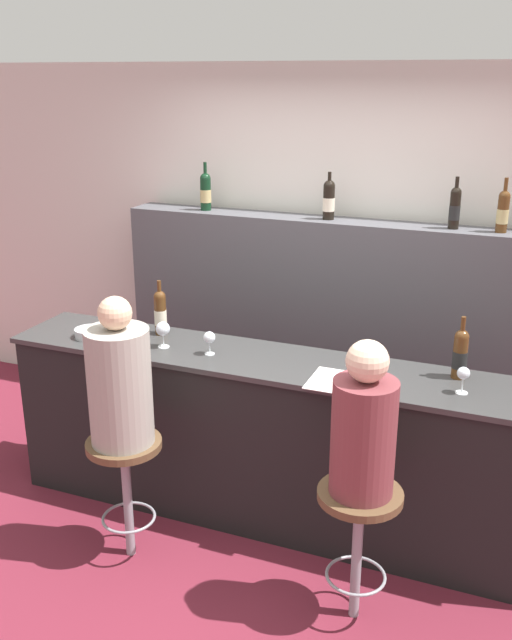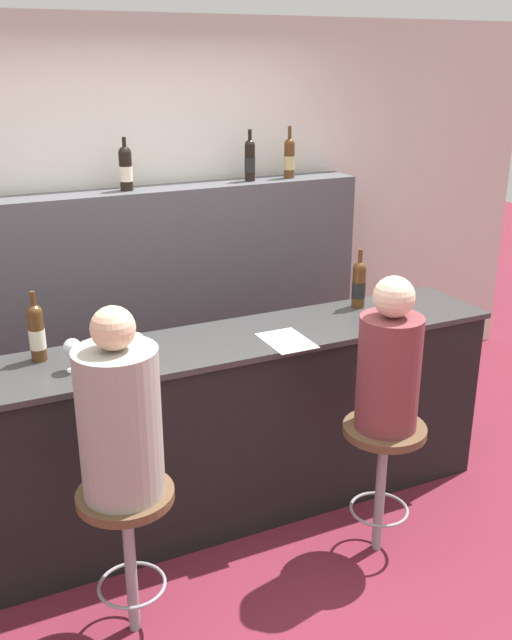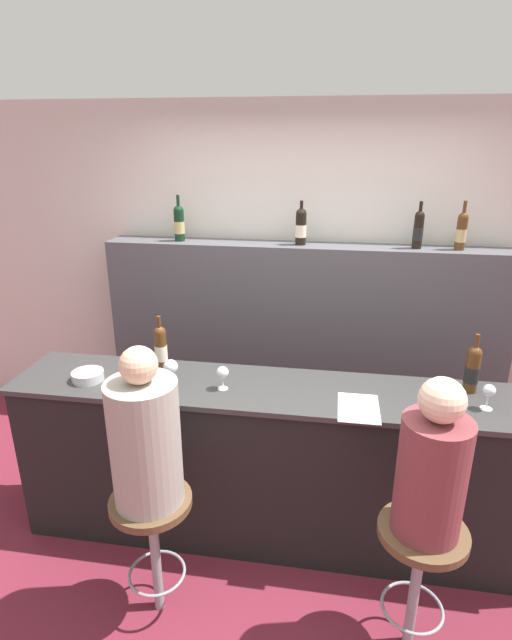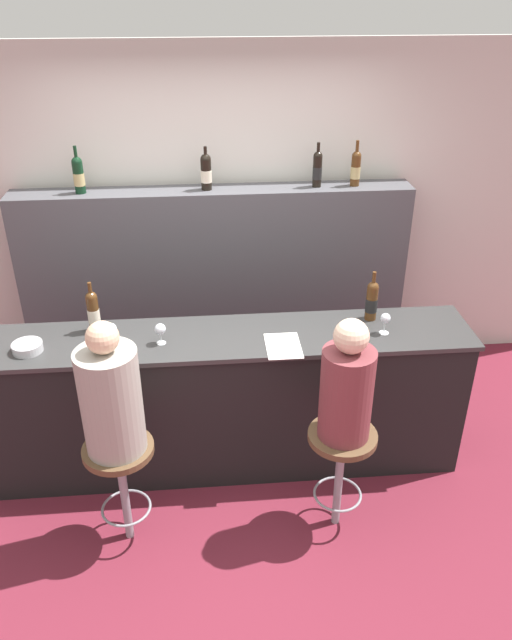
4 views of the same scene
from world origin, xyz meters
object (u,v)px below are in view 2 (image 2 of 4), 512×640
(wine_bottle_counter_1, at_px, (359,284))
(guest_seated_right, at_px, (389,364))
(wine_bottle_backbar_1, at_px, (126,168))
(wine_bottle_backbar_3, at_px, (289,158))
(wine_glass_2, at_px, (384,299))
(wine_bottle_backbar_2, at_px, (250,160))
(wine_bottle_counter_0, at_px, (37,332))
(bar_stool_right, at_px, (383,453))
(wine_glass_1, at_px, (137,340))
(guest_seated_left, at_px, (119,417))
(bar_stool_left, at_px, (127,522))
(wine_glass_0, at_px, (72,348))

(wine_bottle_counter_1, xyz_separation_m, guest_seated_right, (-0.32, -0.75, -0.13))
(wine_bottle_backbar_1, height_order, guest_seated_right, wine_bottle_backbar_1)
(wine_bottle_backbar_3, distance_m, wine_glass_2, 1.34)
(wine_bottle_backbar_2, relative_size, guest_seated_right, 0.44)
(wine_bottle_counter_0, distance_m, wine_bottle_backbar_3, 2.17)
(wine_bottle_backbar_1, height_order, bar_stool_right, wine_bottle_backbar_1)
(wine_bottle_backbar_1, height_order, wine_glass_1, wine_bottle_backbar_1)
(wine_bottle_counter_1, bearing_deg, guest_seated_left, -154.67)
(wine_bottle_backbar_2, bearing_deg, wine_glass_1, -133.62)
(wine_glass_1, bearing_deg, guest_seated_left, -113.14)
(wine_bottle_backbar_1, bearing_deg, wine_bottle_counter_1, -44.52)
(guest_seated_left, xyz_separation_m, guest_seated_right, (1.27, -0.00, -0.02))
(wine_bottle_backbar_1, distance_m, wine_bottle_backbar_2, 0.82)
(wine_glass_1, height_order, wine_glass_2, wine_glass_2)
(wine_glass_2, xyz_separation_m, bar_stool_left, (-1.62, -0.56, -0.57))
(guest_seated_left, bearing_deg, wine_bottle_counter_0, 103.38)
(wine_bottle_counter_0, distance_m, wine_bottle_backbar_2, 1.94)
(wine_bottle_backbar_2, relative_size, guest_seated_left, 0.41)
(wine_bottle_backbar_3, xyz_separation_m, wine_glass_0, (-1.72, -1.19, -0.60))
(wine_bottle_counter_1, bearing_deg, wine_bottle_counter_0, 180.00)
(wine_bottle_counter_1, xyz_separation_m, guest_seated_left, (-1.58, -0.75, -0.11))
(bar_stool_left, relative_size, guest_seated_left, 0.88)
(bar_stool_left, relative_size, guest_seated_right, 0.94)
(guest_seated_left, bearing_deg, wine_glass_0, 95.79)
(wine_glass_0, distance_m, wine_glass_1, 0.30)
(wine_glass_1, height_order, bar_stool_right, wine_glass_1)
(wine_bottle_backbar_1, xyz_separation_m, guest_seated_left, (-0.56, -1.75, -0.69))
(wine_bottle_counter_1, distance_m, wine_glass_1, 1.36)
(wine_bottle_backbar_2, xyz_separation_m, wine_glass_0, (-1.43, -1.19, -0.60))
(wine_glass_1, relative_size, bar_stool_right, 0.19)
(bar_stool_left, bearing_deg, wine_bottle_backbar_1, 72.25)
(wine_bottle_backbar_3, xyz_separation_m, guest_seated_left, (-1.66, -1.75, -0.69))
(wine_bottle_counter_1, height_order, wine_bottle_backbar_2, wine_bottle_backbar_2)
(guest_seated_right, bearing_deg, wine_glass_1, 151.43)
(wine_bottle_counter_0, relative_size, wine_glass_0, 2.19)
(wine_glass_2, distance_m, bar_stool_left, 1.81)
(wine_bottle_counter_1, height_order, wine_bottle_backbar_1, wine_bottle_backbar_1)
(bar_stool_right, bearing_deg, wine_bottle_counter_1, 67.09)
(wine_glass_2, bearing_deg, wine_bottle_counter_0, 173.99)
(wine_bottle_counter_0, height_order, wine_glass_2, wine_bottle_counter_0)
(wine_bottle_counter_0, height_order, wine_glass_0, wine_bottle_counter_0)
(wine_glass_0, distance_m, guest_seated_right, 1.44)
(wine_bottle_counter_1, height_order, guest_seated_right, guest_seated_right)
(guest_seated_right, bearing_deg, bar_stool_right, 45.00)
(wine_bottle_backbar_3, distance_m, guest_seated_right, 1.93)
(wine_glass_0, xyz_separation_m, guest_seated_left, (0.06, -0.56, -0.09))
(wine_glass_0, xyz_separation_m, wine_glass_2, (1.68, 0.00, -0.01))
(wine_bottle_backbar_3, bearing_deg, wine_bottle_counter_1, -94.58)
(wine_glass_2, distance_m, guest_seated_left, 1.72)
(wine_bottle_counter_0, bearing_deg, wine_glass_1, -24.45)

